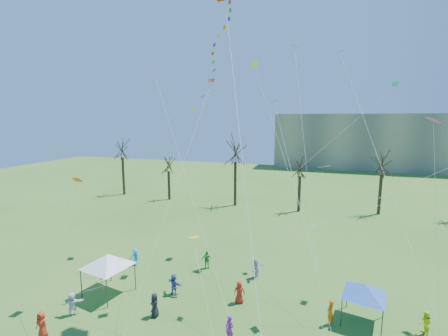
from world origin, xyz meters
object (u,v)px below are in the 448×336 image
(distant_building, at_px, (389,142))
(big_box_kite, at_px, (221,51))
(canopy_tent_blue, at_px, (365,290))
(canopy_tent_white, at_px, (108,260))

(distant_building, xyz_separation_m, big_box_kite, (-23.93, -73.82, 10.77))
(distant_building, relative_size, big_box_kite, 2.53)
(big_box_kite, bearing_deg, canopy_tent_blue, 6.11)
(canopy_tent_white, bearing_deg, canopy_tent_blue, 6.83)
(distant_building, distance_m, canopy_tent_white, 82.09)
(big_box_kite, distance_m, canopy_tent_blue, 18.76)
(distant_building, bearing_deg, canopy_tent_blue, -100.89)
(big_box_kite, xyz_separation_m, canopy_tent_blue, (9.93, 1.06, -15.88))
(canopy_tent_blue, bearing_deg, big_box_kite, -173.89)
(canopy_tent_white, height_order, canopy_tent_blue, canopy_tent_white)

